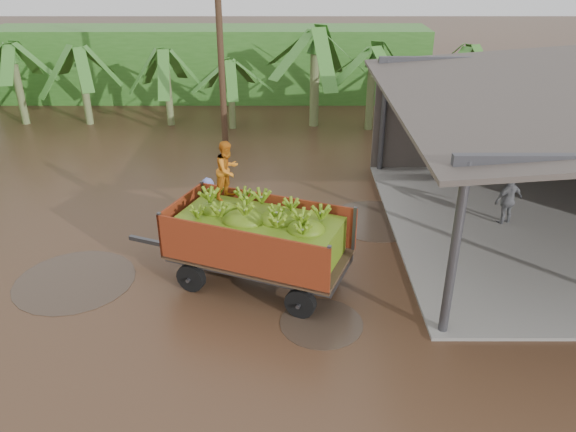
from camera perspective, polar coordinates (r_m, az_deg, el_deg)
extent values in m
plane|color=black|center=(15.66, -7.14, -3.22)|extent=(100.00, 100.00, 0.00)
cube|color=#383330|center=(22.15, 24.47, 9.23)|extent=(12.00, 0.12, 4.00)
cube|color=#2D661E|center=(30.33, -7.74, 15.08)|extent=(22.00, 3.00, 3.60)
cube|color=#47474C|center=(15.11, -13.17, -2.70)|extent=(1.61, 0.74, 0.11)
imported|color=orange|center=(13.58, -6.18, 4.67)|extent=(0.85, 0.89, 1.44)
imported|color=#6A75C1|center=(15.47, -8.03, 0.49)|extent=(0.79, 0.58, 1.98)
imported|color=gray|center=(17.61, 21.47, 1.53)|extent=(1.04, 0.75, 1.63)
cylinder|color=#47301E|center=(21.41, -6.85, 16.16)|extent=(0.24, 0.24, 7.84)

